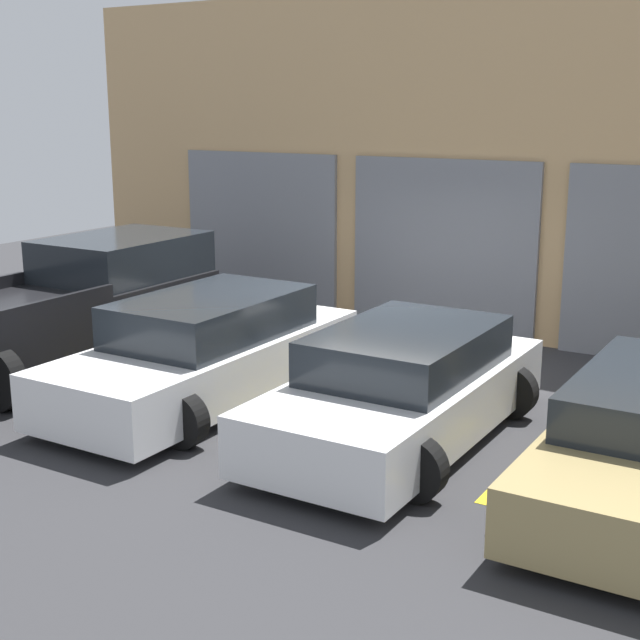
{
  "coord_description": "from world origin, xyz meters",
  "views": [
    {
      "loc": [
        5.41,
        -10.12,
        3.66
      ],
      "look_at": [
        0.0,
        -1.16,
        1.1
      ],
      "focal_mm": 50.0,
      "sensor_mm": 36.0,
      "label": 1
    }
  ],
  "objects": [
    {
      "name": "shophouse_building",
      "position": [
        -0.01,
        3.29,
        2.65
      ],
      "size": [
        14.65,
        0.68,
        5.41
      ],
      "color": "tan",
      "rests_on": "ground"
    },
    {
      "name": "sedan_white",
      "position": [
        -1.36,
        -1.63,
        0.62
      ],
      "size": [
        2.16,
        4.61,
        1.33
      ],
      "color": "white",
      "rests_on": "ground"
    },
    {
      "name": "parking_stripe_left",
      "position": [
        -2.72,
        -1.66,
        0.0
      ],
      "size": [
        0.12,
        2.2,
        0.01
      ],
      "primitive_type": "cube",
      "color": "gold",
      "rests_on": "ground"
    },
    {
      "name": "pickup_truck",
      "position": [
        -4.08,
        -1.36,
        0.8
      ],
      "size": [
        2.4,
        5.26,
        1.69
      ],
      "color": "black",
      "rests_on": "ground"
    },
    {
      "name": "parking_stripe_centre",
      "position": [
        0.0,
        -1.66,
        0.0
      ],
      "size": [
        0.12,
        2.2,
        0.01
      ],
      "primitive_type": "cube",
      "color": "gold",
      "rests_on": "ground"
    },
    {
      "name": "parking_stripe_right",
      "position": [
        2.72,
        -1.66,
        0.0
      ],
      "size": [
        0.12,
        2.2,
        0.01
      ],
      "primitive_type": "cube",
      "color": "gold",
      "rests_on": "ground"
    },
    {
      "name": "van_right",
      "position": [
        1.36,
        -1.63,
        0.6
      ],
      "size": [
        2.2,
        4.31,
        1.26
      ],
      "color": "white",
      "rests_on": "ground"
    },
    {
      "name": "ground_plane",
      "position": [
        0.0,
        0.0,
        0.0
      ],
      "size": [
        28.0,
        28.0,
        0.0
      ],
      "primitive_type": "plane",
      "color": "#2D2D30"
    }
  ]
}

